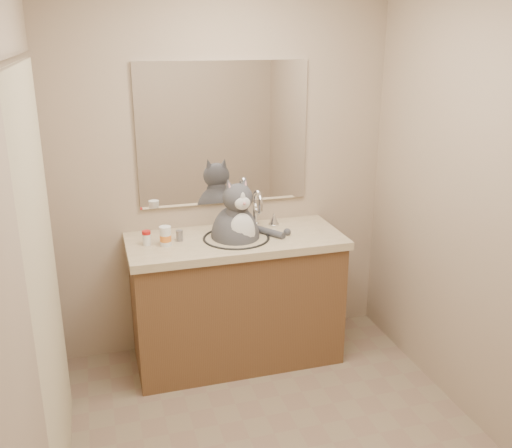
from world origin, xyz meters
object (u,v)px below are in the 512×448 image
Objects in this scene: grey_canister at (180,236)px; cat at (236,232)px; pill_bottle_redcap at (147,238)px; pill_bottle_orange at (165,236)px.

cat is at bearing -6.25° from grey_canister.
pill_bottle_orange reaches higher than pill_bottle_redcap.
grey_canister is (0.20, 0.02, -0.01)m from pill_bottle_redcap.
pill_bottle_orange is at bearing -21.88° from pill_bottle_redcap.
pill_bottle_orange is (-0.44, -0.02, 0.02)m from cat.
pill_bottle_redcap is at bearing 158.12° from pill_bottle_orange.
cat is 6.74× the size of pill_bottle_redcap.
pill_bottle_redcap is 0.20m from grey_canister.
cat reaches higher than pill_bottle_redcap.
pill_bottle_redcap reaches higher than grey_canister.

